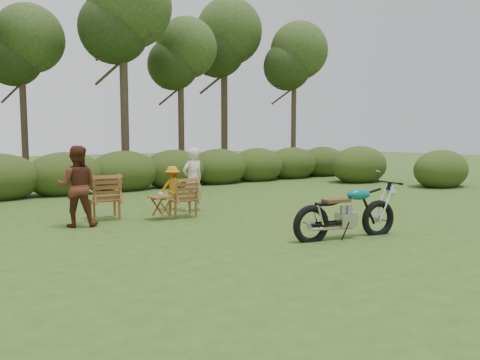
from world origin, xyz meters
TOP-DOWN VIEW (x-y plane):
  - ground at (0.00, 0.00)m, footprint 80.00×80.00m
  - tree_line at (0.50, 9.74)m, footprint 22.52×11.62m
  - motorcycle at (0.29, -0.76)m, footprint 2.25×1.27m
  - lawn_chair_right at (-1.00, 3.11)m, footprint 0.75×0.75m
  - lawn_chair_left at (-2.60, 3.93)m, footprint 0.81×0.81m
  - side_table at (-1.59, 3.07)m, footprint 0.55×0.48m
  - cup at (-1.61, 3.04)m, footprint 0.15×0.15m
  - adult_a at (-0.38, 3.67)m, footprint 0.61×0.43m
  - adult_b at (-3.39, 3.37)m, footprint 1.03×0.94m
  - child at (-0.68, 4.20)m, footprint 0.79×0.54m

SIDE VIEW (x-z plane):
  - ground at x=0.00m, z-range 0.00..0.00m
  - motorcycle at x=0.29m, z-range -0.61..0.61m
  - lawn_chair_right at x=-1.00m, z-range -0.47..0.47m
  - lawn_chair_left at x=-2.60m, z-range -0.52..0.52m
  - adult_a at x=-0.38m, z-range -0.80..0.80m
  - adult_b at x=-3.39m, z-range -0.85..0.85m
  - child at x=-0.68m, z-range -0.56..0.56m
  - side_table at x=-1.59m, z-range 0.00..0.53m
  - cup at x=-1.61m, z-range 0.53..0.63m
  - tree_line at x=0.50m, z-range -0.26..7.88m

